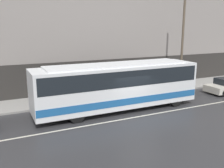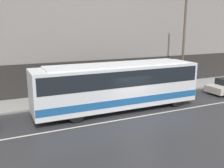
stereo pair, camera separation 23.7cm
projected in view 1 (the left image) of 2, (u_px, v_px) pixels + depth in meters
ground_plane at (138, 117)px, 15.86m from camera, size 60.00×60.00×0.00m
sidewalk at (103, 95)px, 20.76m from camera, size 60.00×3.19×0.13m
building_facade at (94, 24)px, 21.03m from camera, size 60.00×0.35×12.04m
lane_stripe at (138, 117)px, 15.86m from camera, size 54.00×0.14×0.01m
transit_bus at (118, 84)px, 16.91m from camera, size 11.44×2.62×3.20m
utility_pole_near at (183, 41)px, 21.78m from camera, size 0.20×0.20×8.59m
pedestrian_waiting at (100, 85)px, 20.66m from camera, size 0.36×0.36×1.70m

